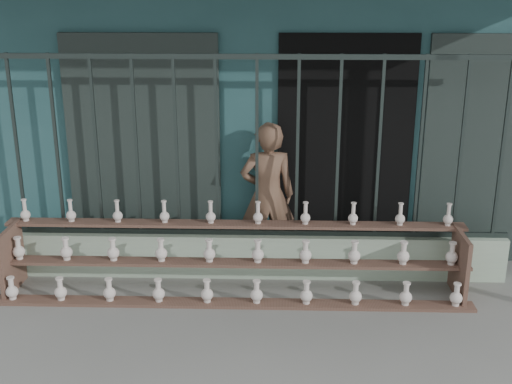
{
  "coord_description": "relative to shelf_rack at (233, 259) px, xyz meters",
  "views": [
    {
      "loc": [
        0.17,
        -4.71,
        2.87
      ],
      "look_at": [
        0.0,
        1.0,
        1.0
      ],
      "focal_mm": 45.0,
      "sensor_mm": 36.0,
      "label": 1
    }
  ],
  "objects": [
    {
      "name": "ground",
      "position": [
        0.21,
        -0.89,
        -0.36
      ],
      "size": [
        60.0,
        60.0,
        0.0
      ],
      "primitive_type": "plane",
      "color": "slate"
    },
    {
      "name": "workshop_building",
      "position": [
        0.22,
        3.34,
        1.26
      ],
      "size": [
        7.4,
        6.6,
        3.21
      ],
      "color": "#295356",
      "rests_on": "ground"
    },
    {
      "name": "parapet_wall",
      "position": [
        0.21,
        0.41,
        -0.13
      ],
      "size": [
        5.0,
        0.2,
        0.45
      ],
      "primitive_type": "cube",
      "color": "#AEC8AB",
      "rests_on": "ground"
    },
    {
      "name": "security_fence",
      "position": [
        0.21,
        0.41,
        0.99
      ],
      "size": [
        5.0,
        0.04,
        1.8
      ],
      "color": "#283330",
      "rests_on": "parapet_wall"
    },
    {
      "name": "shelf_rack",
      "position": [
        0.0,
        0.0,
        0.0
      ],
      "size": [
        4.5,
        0.68,
        0.85
      ],
      "color": "brown",
      "rests_on": "ground"
    },
    {
      "name": "elderly_woman",
      "position": [
        0.32,
        0.69,
        0.42
      ],
      "size": [
        0.61,
        0.44,
        1.55
      ],
      "primitive_type": "imported",
      "rotation": [
        0.0,
        0.0,
        3.27
      ],
      "color": "brown",
      "rests_on": "ground"
    }
  ]
}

